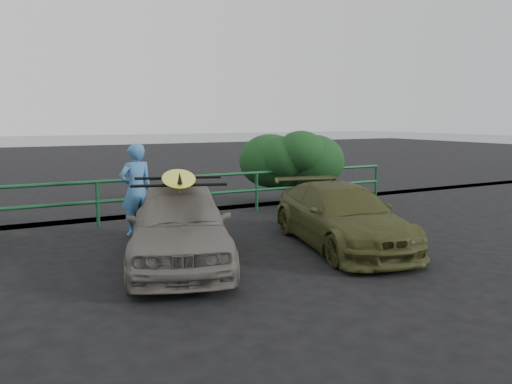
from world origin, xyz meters
TOP-DOWN VIEW (x-y plane):
  - ground at (0.00, 0.00)m, footprint 80.00×80.00m
  - ocean at (0.00, 60.00)m, footprint 200.00×200.00m
  - guardrail at (0.00, 5.00)m, footprint 14.00×0.08m
  - shrub_right at (5.00, 5.50)m, footprint 3.20×2.40m
  - sedan at (-0.33, 1.41)m, footprint 2.74×4.27m
  - olive_vehicle at (2.74, 1.08)m, footprint 2.40×4.22m
  - man at (-0.43, 3.80)m, footprint 0.74×0.53m
  - roof_rack at (-0.33, 1.41)m, footprint 1.71×1.43m
  - surfboard at (-0.33, 1.41)m, footprint 1.32×2.65m

SIDE VIEW (x-z plane):
  - ground at x=0.00m, z-range 0.00..0.00m
  - ocean at x=0.00m, z-range 0.00..0.00m
  - guardrail at x=0.00m, z-range 0.00..1.04m
  - olive_vehicle at x=2.74m, z-range 0.00..1.15m
  - sedan at x=-0.33m, z-range 0.00..1.35m
  - man at x=-0.43m, z-range 0.00..1.89m
  - shrub_right at x=5.00m, z-range 0.00..2.44m
  - roof_rack at x=-0.33m, z-range 1.35..1.40m
  - surfboard at x=-0.33m, z-range 1.40..1.48m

